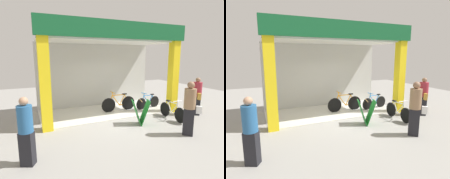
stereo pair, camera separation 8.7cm
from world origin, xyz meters
TOP-DOWN VIEW (x-y plane):
  - ground_plane at (0.00, 0.00)m, footprint 19.89×19.89m
  - shop_facade at (0.00, 1.44)m, footprint 6.15×2.89m
  - bicycle_inside_0 at (0.54, 1.07)m, footprint 1.71×0.47m
  - bicycle_inside_1 at (2.07, 0.87)m, footprint 1.46×0.40m
  - bicycle_parked_0 at (2.02, -0.89)m, footprint 0.42×1.54m
  - sandwich_board_sign at (0.51, -0.85)m, footprint 0.78×0.68m
  - pedestrian_0 at (-3.45, -2.04)m, footprint 0.46×0.46m
  - pedestrian_1 at (3.43, -0.85)m, footprint 0.51×0.62m
  - pedestrian_2 at (1.41, -2.34)m, footprint 0.54×0.56m

SIDE VIEW (x-z plane):
  - ground_plane at x=0.00m, z-range 0.00..0.00m
  - bicycle_inside_1 at x=2.07m, z-range -0.08..0.73m
  - bicycle_parked_0 at x=2.02m, z-range -0.08..0.76m
  - bicycle_inside_0 at x=0.54m, z-range -0.09..0.85m
  - sandwich_board_sign at x=0.51m, z-range 0.00..0.95m
  - pedestrian_0 at x=-3.45m, z-range 0.03..1.70m
  - pedestrian_1 at x=3.43m, z-range 0.04..1.70m
  - pedestrian_2 at x=1.41m, z-range 0.04..1.83m
  - shop_facade at x=0.00m, z-range 0.16..4.04m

